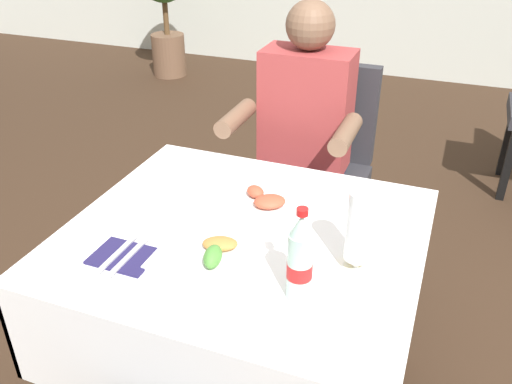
# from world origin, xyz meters

# --- Properties ---
(main_dining_table) EXTENTS (1.03, 0.92, 0.74)m
(main_dining_table) POSITION_xyz_m (-0.14, -0.10, 0.57)
(main_dining_table) COLOR white
(main_dining_table) RESTS_ON ground
(chair_far_diner_seat) EXTENTS (0.44, 0.50, 0.97)m
(chair_far_diner_seat) POSITION_xyz_m (-0.14, 0.75, 0.55)
(chair_far_diner_seat) COLOR #2D2D33
(chair_far_diner_seat) RESTS_ON ground
(seated_diner_far) EXTENTS (0.50, 0.46, 1.26)m
(seated_diner_far) POSITION_xyz_m (-0.19, 0.64, 0.71)
(seated_diner_far) COLOR #282D42
(seated_diner_far) RESTS_ON ground
(plate_near_camera) EXTENTS (0.25, 0.25, 0.06)m
(plate_near_camera) POSITION_xyz_m (-0.18, -0.25, 0.75)
(plate_near_camera) COLOR white
(plate_near_camera) RESTS_ON main_dining_table
(plate_far_diner) EXTENTS (0.24, 0.24, 0.05)m
(plate_far_diner) POSITION_xyz_m (-0.16, 0.04, 0.75)
(plate_far_diner) COLOR white
(plate_far_diner) RESTS_ON main_dining_table
(beer_glass_left) EXTENTS (0.07, 0.07, 0.23)m
(beer_glass_left) POSITION_xyz_m (0.21, -0.16, 0.86)
(beer_glass_left) COLOR white
(beer_glass_left) RESTS_ON main_dining_table
(cola_bottle_primary) EXTENTS (0.06, 0.06, 0.25)m
(cola_bottle_primary) POSITION_xyz_m (0.10, -0.32, 0.85)
(cola_bottle_primary) COLOR silver
(cola_bottle_primary) RESTS_ON main_dining_table
(napkin_cutlery_set) EXTENTS (0.17, 0.19, 0.01)m
(napkin_cutlery_set) POSITION_xyz_m (-0.40, -0.34, 0.74)
(napkin_cutlery_set) COLOR #231E4C
(napkin_cutlery_set) RESTS_ON main_dining_table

